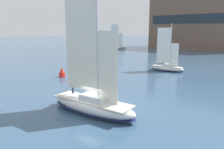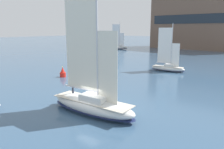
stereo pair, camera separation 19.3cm
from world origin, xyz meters
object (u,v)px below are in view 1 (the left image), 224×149
Objects in this scene: sailboat_moored_near_marina at (167,67)px; sailboat_moored_far_slip at (117,47)px; sailboat_main at (92,103)px; channel_buoy at (62,73)px.

sailboat_moored_near_marina is 0.84× the size of sailboat_moored_far_slip.
sailboat_moored_near_marina is at bearing 98.60° from sailboat_main.
sailboat_main is at bearing -29.23° from channel_buoy.
sailboat_moored_near_marina reaches higher than channel_buoy.
sailboat_moored_far_slip is (-35.36, 30.56, 0.11)m from sailboat_moored_near_marina.
sailboat_moored_near_marina is 46.74m from sailboat_moored_far_slip.
sailboat_moored_near_marina is at bearing -40.84° from sailboat_moored_far_slip.
channel_buoy is at bearing 150.77° from sailboat_main.
sailboat_moored_near_marina is at bearing 54.39° from channel_buoy.
sailboat_main is 7.15× the size of channel_buoy.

